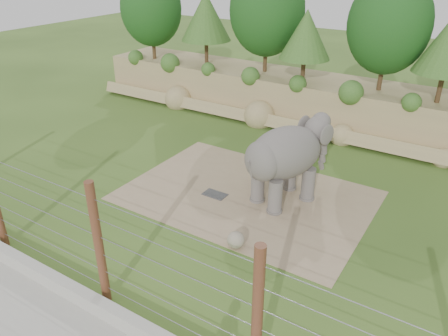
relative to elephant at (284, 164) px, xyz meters
The scene contains 8 objects.
ground 4.31m from the elephant, 118.62° to the right, with size 90.00×90.00×0.00m, color #395620.
back_embankment 9.56m from the elephant, 98.16° to the left, with size 30.00×5.52×8.77m.
dirt_patch 2.23m from the elephant, 160.69° to the right, with size 10.00×7.00×0.02m, color #9D8464.
drain_grate 3.26m from the elephant, 155.27° to the right, with size 1.00×0.60×0.03m, color #262628.
elephant is the anchor object (origin of this frame).
stone_ball 4.02m from the elephant, 89.38° to the right, with size 0.61×0.61×0.61m, color gray.
retaining_wall 8.82m from the elephant, 102.65° to the right, with size 26.00×0.35×0.50m, color beige.
barrier_fence 8.22m from the elephant, 103.41° to the right, with size 20.26×0.26×4.00m.
Camera 1 is at (8.20, -10.93, 9.39)m, focal length 35.00 mm.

